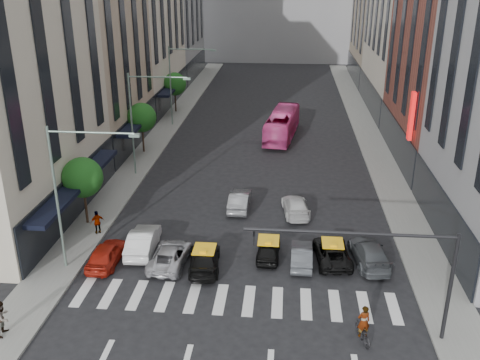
% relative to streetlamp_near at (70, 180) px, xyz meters
% --- Properties ---
extents(ground, '(160.00, 160.00, 0.00)m').
position_rel_streetlamp_near_xyz_m(ground, '(10.04, -4.00, -5.90)').
color(ground, black).
rests_on(ground, ground).
extents(sidewalk_left, '(3.00, 96.00, 0.15)m').
position_rel_streetlamp_near_xyz_m(sidewalk_left, '(-1.46, 26.00, -5.83)').
color(sidewalk_left, slate).
rests_on(sidewalk_left, ground).
extents(sidewalk_right, '(3.00, 96.00, 0.15)m').
position_rel_streetlamp_near_xyz_m(sidewalk_right, '(21.54, 26.00, -5.83)').
color(sidewalk_right, slate).
rests_on(sidewalk_right, ground).
extents(building_left_b, '(8.00, 16.00, 24.00)m').
position_rel_streetlamp_near_xyz_m(building_left_b, '(-6.96, 24.00, 6.10)').
color(building_left_b, tan).
rests_on(building_left_b, ground).
extents(building_right_b, '(8.00, 18.00, 26.00)m').
position_rel_streetlamp_near_xyz_m(building_right_b, '(27.04, 23.00, 7.10)').
color(building_right_b, brown).
rests_on(building_right_b, ground).
extents(tree_near, '(2.88, 2.88, 4.95)m').
position_rel_streetlamp_near_xyz_m(tree_near, '(-1.76, 6.00, -2.25)').
color(tree_near, black).
rests_on(tree_near, sidewalk_left).
extents(tree_mid, '(2.88, 2.88, 4.95)m').
position_rel_streetlamp_near_xyz_m(tree_mid, '(-1.76, 22.00, -2.25)').
color(tree_mid, black).
rests_on(tree_mid, sidewalk_left).
extents(tree_far, '(2.88, 2.88, 4.95)m').
position_rel_streetlamp_near_xyz_m(tree_far, '(-1.76, 38.00, -2.25)').
color(tree_far, black).
rests_on(tree_far, sidewalk_left).
extents(streetlamp_near, '(5.38, 0.25, 9.00)m').
position_rel_streetlamp_near_xyz_m(streetlamp_near, '(0.00, 0.00, 0.00)').
color(streetlamp_near, gray).
rests_on(streetlamp_near, sidewalk_left).
extents(streetlamp_mid, '(5.38, 0.25, 9.00)m').
position_rel_streetlamp_near_xyz_m(streetlamp_mid, '(0.00, 16.00, 0.00)').
color(streetlamp_mid, gray).
rests_on(streetlamp_mid, sidewalk_left).
extents(streetlamp_far, '(5.38, 0.25, 9.00)m').
position_rel_streetlamp_near_xyz_m(streetlamp_far, '(0.00, 32.00, 0.00)').
color(streetlamp_far, gray).
rests_on(streetlamp_far, sidewalk_left).
extents(traffic_signal, '(10.10, 0.20, 6.00)m').
position_rel_streetlamp_near_xyz_m(traffic_signal, '(17.74, -5.00, -1.43)').
color(traffic_signal, black).
rests_on(traffic_signal, ground).
extents(liberty_sign, '(0.30, 0.70, 4.00)m').
position_rel_streetlamp_near_xyz_m(liberty_sign, '(22.64, 16.00, 0.10)').
color(liberty_sign, red).
rests_on(liberty_sign, ground).
extents(car_red, '(1.77, 4.14, 1.40)m').
position_rel_streetlamp_near_xyz_m(car_red, '(1.43, 0.71, -5.21)').
color(car_red, '#9D1A0E').
rests_on(car_red, ground).
extents(car_white_front, '(1.86, 4.72, 1.53)m').
position_rel_streetlamp_near_xyz_m(car_white_front, '(3.32, 2.49, -5.14)').
color(car_white_front, silver).
rests_on(car_white_front, ground).
extents(car_silver, '(2.35, 4.67, 1.27)m').
position_rel_streetlamp_near_xyz_m(car_silver, '(5.43, 1.05, -5.27)').
color(car_silver, '#AEAEB3').
rests_on(car_silver, ground).
extents(taxi_left, '(2.29, 4.69, 1.32)m').
position_rel_streetlamp_near_xyz_m(taxi_left, '(7.65, 0.76, -5.25)').
color(taxi_left, black).
rests_on(taxi_left, ground).
extents(taxi_center, '(1.53, 3.64, 1.23)m').
position_rel_streetlamp_near_xyz_m(taxi_center, '(11.53, 2.41, -5.29)').
color(taxi_center, black).
rests_on(taxi_center, ground).
extents(car_grey_mid, '(1.37, 3.77, 1.23)m').
position_rel_streetlamp_near_xyz_m(car_grey_mid, '(13.64, 1.81, -5.29)').
color(car_grey_mid, '#45494E').
rests_on(car_grey_mid, ground).
extents(taxi_right, '(2.48, 4.65, 1.24)m').
position_rel_streetlamp_near_xyz_m(taxi_right, '(15.57, 2.38, -5.28)').
color(taxi_right, black).
rests_on(taxi_right, ground).
extents(car_grey_curb, '(2.52, 5.02, 1.40)m').
position_rel_streetlamp_near_xyz_m(car_grey_curb, '(17.89, 2.29, -5.20)').
color(car_grey_curb, '#464A4E').
rests_on(car_grey_curb, ground).
extents(car_row2_left, '(1.58, 4.30, 1.41)m').
position_rel_streetlamp_near_xyz_m(car_row2_left, '(9.02, 9.71, -5.20)').
color(car_row2_left, gray).
rests_on(car_row2_left, ground).
extents(car_row2_right, '(2.38, 4.62, 1.28)m').
position_rel_streetlamp_near_xyz_m(car_row2_right, '(13.31, 9.12, -5.26)').
color(car_row2_right, silver).
rests_on(car_row2_right, ground).
extents(bus, '(3.85, 10.87, 2.96)m').
position_rel_streetlamp_near_xyz_m(bus, '(11.95, 28.38, -4.42)').
color(bus, '#E14290').
rests_on(bus, ground).
extents(motorcycle, '(1.09, 1.93, 0.96)m').
position_rel_streetlamp_near_xyz_m(motorcycle, '(16.55, -5.39, -5.42)').
color(motorcycle, black).
rests_on(motorcycle, ground).
extents(rider, '(0.74, 0.58, 1.79)m').
position_rel_streetlamp_near_xyz_m(rider, '(16.55, -5.39, -4.05)').
color(rider, gray).
rests_on(rider, motorcycle).
extents(pedestrian_near, '(0.72, 0.93, 1.90)m').
position_rel_streetlamp_near_xyz_m(pedestrian_near, '(-1.44, -6.66, -4.80)').
color(pedestrian_near, gray).
rests_on(pedestrian_near, sidewalk_left).
extents(pedestrian_far, '(1.04, 0.91, 1.69)m').
position_rel_streetlamp_near_xyz_m(pedestrian_far, '(-0.40, 4.43, -4.91)').
color(pedestrian_far, gray).
rests_on(pedestrian_far, sidewalk_left).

